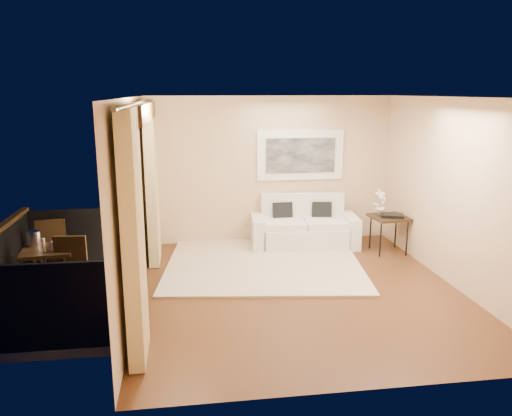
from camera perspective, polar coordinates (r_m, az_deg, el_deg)
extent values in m
plane|color=#573219|center=(7.27, 5.00, -9.29)|extent=(5.00, 5.00, 0.00)
plane|color=white|center=(6.72, 5.46, 12.50)|extent=(5.00, 5.00, 0.00)
plane|color=#D1B28C|center=(9.28, 1.70, 4.36)|extent=(4.50, 0.00, 4.50)
plane|color=#D1B28C|center=(4.56, 12.41, -5.36)|extent=(4.50, 0.00, 4.50)
plane|color=#D1B28C|center=(7.70, 21.76, 1.58)|extent=(0.00, 5.00, 5.00)
plane|color=#D1B28C|center=(8.54, -12.62, 3.27)|extent=(0.00, 2.70, 2.70)
plane|color=#D1B28C|center=(4.95, -15.80, -4.06)|extent=(0.00, 2.70, 2.70)
plane|color=#D1B28C|center=(6.58, -14.36, 10.83)|extent=(0.00, 2.40, 2.40)
cube|color=black|center=(6.57, -13.29, 10.62)|extent=(0.28, 2.40, 0.22)
cube|color=#605B56|center=(7.30, -20.32, -10.52)|extent=(1.80, 2.60, 0.12)
cube|color=black|center=(8.29, -18.84, -3.46)|extent=(1.80, 0.06, 1.00)
cube|color=black|center=(5.96, -23.29, -10.40)|extent=(1.80, 0.06, 1.00)
cube|color=#D6BE84|center=(8.24, -11.79, 2.74)|extent=(0.16, 0.75, 2.62)
cube|color=#D6BE84|center=(5.23, -13.83, -3.37)|extent=(0.16, 0.75, 2.62)
cylinder|color=#4C473F|center=(6.56, -13.16, 11.59)|extent=(0.04, 4.80, 0.04)
cube|color=white|center=(9.32, 5.08, 6.03)|extent=(1.62, 0.05, 0.92)
cube|color=black|center=(9.29, 5.13, 6.00)|extent=(1.30, 0.02, 0.64)
cube|color=beige|center=(8.21, 0.90, -6.41)|extent=(3.44, 3.09, 0.04)
cube|color=white|center=(9.18, 5.53, -3.20)|extent=(1.61, 0.94, 0.38)
cube|color=white|center=(9.40, 5.28, -0.58)|extent=(1.56, 0.32, 0.75)
cube|color=white|center=(9.07, 0.24, -2.76)|extent=(0.28, 0.83, 0.56)
cube|color=white|center=(9.33, 10.69, -2.53)|extent=(0.28, 0.83, 0.56)
cube|color=white|center=(9.04, 3.26, -1.75)|extent=(0.78, 0.78, 0.13)
cube|color=white|center=(9.16, 7.90, -1.66)|extent=(0.78, 0.78, 0.13)
cube|color=black|center=(9.20, 3.06, -0.49)|extent=(0.37, 0.17, 0.37)
cube|color=black|center=(9.31, 7.52, -0.42)|extent=(0.39, 0.24, 0.37)
cube|color=black|center=(9.00, 15.00, -1.05)|extent=(0.65, 0.65, 0.04)
cylinder|color=black|center=(8.78, 14.04, -3.55)|extent=(0.03, 0.03, 0.61)
cylinder|color=black|center=(8.97, 16.87, -3.38)|extent=(0.03, 0.03, 0.61)
cylinder|color=black|center=(9.21, 12.94, -2.71)|extent=(0.03, 0.03, 0.61)
cylinder|color=black|center=(9.39, 15.67, -2.56)|extent=(0.03, 0.03, 0.61)
cube|color=black|center=(8.96, 15.29, -0.82)|extent=(0.45, 0.39, 0.05)
imported|color=white|center=(9.00, 14.05, 0.67)|extent=(0.29, 0.25, 0.46)
cube|color=black|center=(7.18, -22.73, -4.47)|extent=(0.71, 0.71, 0.05)
cylinder|color=black|center=(7.13, -25.00, -8.00)|extent=(0.04, 0.04, 0.69)
cylinder|color=black|center=(7.00, -20.92, -8.02)|extent=(0.04, 0.04, 0.69)
cylinder|color=black|center=(7.60, -23.90, -6.62)|extent=(0.04, 0.04, 0.69)
cylinder|color=black|center=(7.47, -20.06, -6.61)|extent=(0.04, 0.04, 0.69)
cube|color=black|center=(8.15, -22.10, -4.46)|extent=(0.47, 0.47, 0.05)
cube|color=black|center=(7.90, -22.37, -3.16)|extent=(0.41, 0.11, 0.54)
cylinder|color=black|center=(8.36, -20.72, -5.56)|extent=(0.03, 0.03, 0.42)
cylinder|color=black|center=(8.39, -22.99, -5.68)|extent=(0.03, 0.03, 0.42)
cylinder|color=black|center=(8.04, -20.88, -6.30)|extent=(0.03, 0.03, 0.42)
cylinder|color=black|center=(8.08, -23.24, -6.43)|extent=(0.03, 0.03, 0.42)
cube|color=black|center=(6.85, -20.69, -7.60)|extent=(0.45, 0.45, 0.05)
cube|color=black|center=(6.94, -20.40, -5.16)|extent=(0.42, 0.09, 0.54)
cylinder|color=black|center=(6.84, -22.30, -9.86)|extent=(0.03, 0.03, 0.42)
cylinder|color=black|center=(6.74, -19.58, -9.98)|extent=(0.03, 0.03, 0.42)
cylinder|color=black|center=(7.13, -21.43, -8.83)|extent=(0.03, 0.03, 0.42)
cylinder|color=black|center=(7.03, -18.82, -8.92)|extent=(0.03, 0.03, 0.42)
cylinder|color=silver|center=(7.33, -24.03, -3.21)|extent=(0.18, 0.18, 0.20)
cylinder|color=red|center=(7.24, -21.89, -3.74)|extent=(0.06, 0.06, 0.07)
cylinder|color=white|center=(7.01, -23.10, -3.92)|extent=(0.04, 0.04, 0.18)
cylinder|color=silver|center=(7.03, -22.12, -4.04)|extent=(0.06, 0.06, 0.12)
cylinder|color=white|center=(7.14, -21.80, -3.76)|extent=(0.06, 0.06, 0.12)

